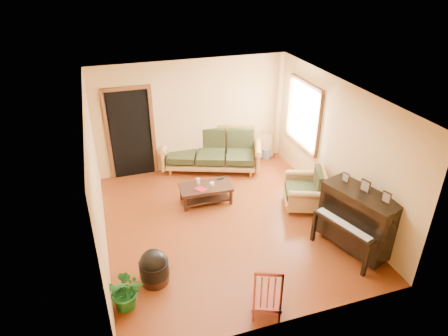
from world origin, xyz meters
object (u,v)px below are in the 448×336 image
object	(u,v)px
sofa	(211,151)
piano	(357,221)
coffee_table	(206,194)
potted_plant	(126,290)
footstool	(154,270)
red_chair	(267,288)
ceramic_crock	(266,154)
armchair	(303,187)

from	to	relation	value
sofa	piano	distance (m)	3.91
coffee_table	potted_plant	xyz separation A→B (m)	(-1.86, -2.37, 0.13)
sofa	footstool	distance (m)	3.85
red_chair	ceramic_crock	xyz separation A→B (m)	(1.95, 4.56, -0.33)
armchair	piano	size ratio (longest dim) A/B	0.68
footstool	sofa	bearing A→B (deg)	60.22
sofa	coffee_table	distance (m)	1.48
piano	potted_plant	distance (m)	3.95
sofa	ceramic_crock	world-z (taller)	sofa
ceramic_crock	potted_plant	world-z (taller)	potted_plant
armchair	ceramic_crock	distance (m)	2.25
sofa	coffee_table	xyz separation A→B (m)	(-0.52, -1.35, -0.30)
ceramic_crock	potted_plant	bearing A→B (deg)	-134.98
sofa	footstool	bearing A→B (deg)	-99.21
footstool	potted_plant	xyz separation A→B (m)	(-0.47, -0.40, 0.10)
armchair	footstool	distance (m)	3.47
coffee_table	armchair	world-z (taller)	armchair
footstool	armchair	bearing A→B (deg)	20.84
piano	ceramic_crock	xyz separation A→B (m)	(-0.09, 3.71, -0.44)
footstool	red_chair	xyz separation A→B (m)	(1.44, -1.10, 0.23)
footstool	red_chair	size ratio (longest dim) A/B	0.51
sofa	armchair	distance (m)	2.49
sofa	ceramic_crock	bearing A→B (deg)	25.47
coffee_table	footstool	size ratio (longest dim) A/B	2.28
piano	potted_plant	xyz separation A→B (m)	(-3.94, -0.15, -0.25)
coffee_table	footstool	world-z (taller)	footstool
armchair	potted_plant	bearing A→B (deg)	-134.72
coffee_table	ceramic_crock	size ratio (longest dim) A/B	4.12
coffee_table	piano	world-z (taller)	piano
piano	footstool	distance (m)	3.50
armchair	sofa	bearing A→B (deg)	144.06
armchair	red_chair	xyz separation A→B (m)	(-1.81, -2.34, 0.01)
red_chair	ceramic_crock	distance (m)	4.97
armchair	red_chair	world-z (taller)	red_chair
sofa	potted_plant	world-z (taller)	sofa
coffee_table	potted_plant	world-z (taller)	potted_plant
red_chair	potted_plant	xyz separation A→B (m)	(-1.90, 0.71, -0.14)
coffee_table	red_chair	world-z (taller)	red_chair
potted_plant	red_chair	bearing A→B (deg)	-20.43
potted_plant	sofa	bearing A→B (deg)	57.51
red_chair	piano	bearing A→B (deg)	44.34
footstool	potted_plant	size ratio (longest dim) A/B	0.73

